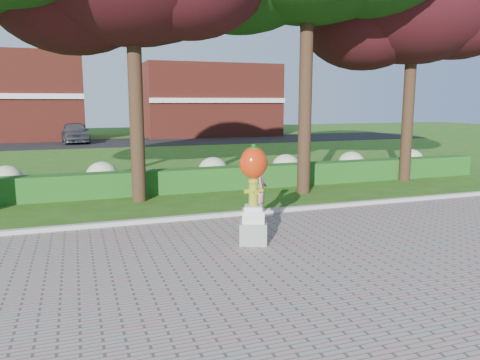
# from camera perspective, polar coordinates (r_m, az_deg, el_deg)

# --- Properties ---
(ground) EXTENTS (100.00, 100.00, 0.00)m
(ground) POSITION_cam_1_polar(r_m,az_deg,el_deg) (9.97, 4.09, -8.55)
(ground) COLOR #295314
(ground) RESTS_ON ground
(walkway) EXTENTS (40.00, 14.00, 0.04)m
(walkway) POSITION_cam_1_polar(r_m,az_deg,el_deg) (6.77, 18.40, -17.96)
(walkway) COLOR gray
(walkway) RESTS_ON ground
(curb) EXTENTS (40.00, 0.18, 0.15)m
(curb) POSITION_cam_1_polar(r_m,az_deg,el_deg) (12.65, -1.33, -4.26)
(curb) COLOR #ADADA5
(curb) RESTS_ON ground
(lawn_hedge) EXTENTS (24.00, 0.70, 0.80)m
(lawn_hedge) POSITION_cam_1_polar(r_m,az_deg,el_deg) (16.36, -5.69, 0.01)
(lawn_hedge) COLOR #1F4A15
(lawn_hedge) RESTS_ON ground
(hydrangea_row) EXTENTS (20.10, 1.10, 0.99)m
(hydrangea_row) POSITION_cam_1_polar(r_m,az_deg,el_deg) (17.43, -4.66, 1.12)
(hydrangea_row) COLOR #A4AC83
(hydrangea_row) RESTS_ON ground
(street) EXTENTS (50.00, 8.00, 0.02)m
(street) POSITION_cam_1_polar(r_m,az_deg,el_deg) (37.01, -13.48, 4.49)
(street) COLOR black
(street) RESTS_ON ground
(building_right) EXTENTS (12.00, 8.00, 6.40)m
(building_right) POSITION_cam_1_polar(r_m,az_deg,el_deg) (44.29, -4.00, 9.64)
(building_right) COLOR maroon
(building_right) RESTS_ON ground
(hydrant_sculpture) EXTENTS (0.76, 0.76, 2.16)m
(hydrant_sculpture) POSITION_cam_1_polar(r_m,az_deg,el_deg) (10.05, 1.66, -1.40)
(hydrant_sculpture) COLOR gray
(hydrant_sculpture) RESTS_ON walkway
(woman) EXTENTS (0.53, 0.64, 1.51)m
(woman) POSITION_cam_1_polar(r_m,az_deg,el_deg) (12.37, 2.46, -1.16)
(woman) COLOR tan
(woman) RESTS_ON walkway
(parked_car) EXTENTS (2.23, 4.77, 1.58)m
(parked_car) POSITION_cam_1_polar(r_m,az_deg,el_deg) (37.63, -19.48, 5.51)
(parked_car) COLOR #43454B
(parked_car) RESTS_ON street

